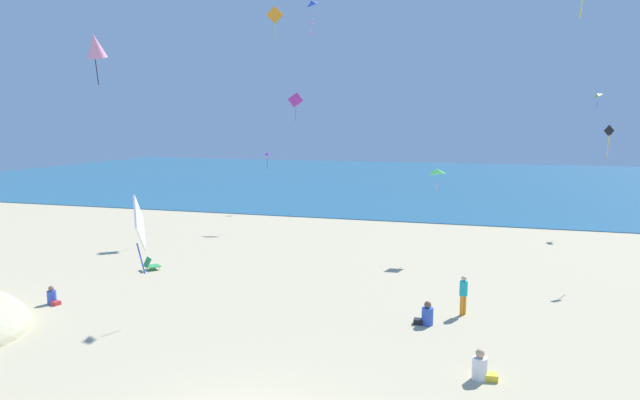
{
  "coord_description": "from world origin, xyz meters",
  "views": [
    {
      "loc": [
        4.79,
        -9.83,
        6.57
      ],
      "look_at": [
        0.0,
        6.17,
        4.33
      ],
      "focal_mm": 31.92,
      "sensor_mm": 36.0,
      "label": 1
    }
  ],
  "objects_px": {
    "kite_blue": "(311,3)",
    "beach_chair_far_left": "(151,264)",
    "kite_white": "(139,224)",
    "kite_orange": "(275,15)",
    "person_0": "(52,297)",
    "kite_pink": "(95,46)",
    "kite_green": "(437,171)",
    "kite_lime": "(597,95)",
    "person_4": "(426,316)",
    "kite_magenta": "(295,100)",
    "kite_purple": "(268,154)",
    "person_2": "(481,368)",
    "kite_black": "(609,133)",
    "person_6": "(463,292)"
  },
  "relations": [
    {
      "from": "kite_green",
      "to": "kite_pink",
      "type": "xyz_separation_m",
      "value": [
        -10.73,
        -11.25,
        4.98
      ]
    },
    {
      "from": "kite_green",
      "to": "kite_magenta",
      "type": "bearing_deg",
      "value": 142.04
    },
    {
      "from": "person_2",
      "to": "kite_purple",
      "type": "relative_size",
      "value": 0.66
    },
    {
      "from": "person_6",
      "to": "kite_white",
      "type": "bearing_deg",
      "value": 92.13
    },
    {
      "from": "kite_black",
      "to": "beach_chair_far_left",
      "type": "bearing_deg",
      "value": -164.27
    },
    {
      "from": "kite_orange",
      "to": "kite_magenta",
      "type": "height_order",
      "value": "kite_orange"
    },
    {
      "from": "kite_green",
      "to": "kite_pink",
      "type": "relative_size",
      "value": 0.63
    },
    {
      "from": "kite_magenta",
      "to": "kite_lime",
      "type": "xyz_separation_m",
      "value": [
        18.85,
        3.88,
        0.25
      ]
    },
    {
      "from": "kite_blue",
      "to": "person_6",
      "type": "bearing_deg",
      "value": -28.78
    },
    {
      "from": "kite_orange",
      "to": "kite_purple",
      "type": "bearing_deg",
      "value": 117.77
    },
    {
      "from": "kite_white",
      "to": "kite_green",
      "type": "height_order",
      "value": "kite_white"
    },
    {
      "from": "kite_white",
      "to": "kite_pink",
      "type": "xyz_separation_m",
      "value": [
        -6.34,
        7.09,
        4.71
      ]
    },
    {
      "from": "kite_magenta",
      "to": "kite_lime",
      "type": "bearing_deg",
      "value": 11.64
    },
    {
      "from": "person_2",
      "to": "kite_lime",
      "type": "relative_size",
      "value": 0.81
    },
    {
      "from": "person_2",
      "to": "kite_green",
      "type": "distance_m",
      "value": 14.52
    },
    {
      "from": "beach_chair_far_left",
      "to": "person_2",
      "type": "xyz_separation_m",
      "value": [
        14.55,
        -7.29,
        0.05
      ]
    },
    {
      "from": "person_0",
      "to": "kite_purple",
      "type": "xyz_separation_m",
      "value": [
        -0.96,
        23.64,
        4.04
      ]
    },
    {
      "from": "beach_chair_far_left",
      "to": "kite_lime",
      "type": "height_order",
      "value": "kite_lime"
    },
    {
      "from": "kite_magenta",
      "to": "kite_white",
      "type": "bearing_deg",
      "value": -77.81
    },
    {
      "from": "kite_magenta",
      "to": "kite_blue",
      "type": "height_order",
      "value": "kite_blue"
    },
    {
      "from": "person_2",
      "to": "kite_pink",
      "type": "bearing_deg",
      "value": 161.68
    },
    {
      "from": "kite_magenta",
      "to": "kite_pink",
      "type": "relative_size",
      "value": 1.04
    },
    {
      "from": "person_4",
      "to": "kite_purple",
      "type": "distance_m",
      "value": 26.47
    },
    {
      "from": "person_4",
      "to": "kite_lime",
      "type": "bearing_deg",
      "value": -111.97
    },
    {
      "from": "person_2",
      "to": "kite_purple",
      "type": "xyz_separation_m",
      "value": [
        -16.17,
        25.58,
        3.99
      ]
    },
    {
      "from": "kite_white",
      "to": "kite_pink",
      "type": "distance_m",
      "value": 10.62
    },
    {
      "from": "kite_green",
      "to": "kite_magenta",
      "type": "distance_m",
      "value": 13.3
    },
    {
      "from": "kite_white",
      "to": "kite_lime",
      "type": "distance_m",
      "value": 33.05
    },
    {
      "from": "kite_magenta",
      "to": "kite_lime",
      "type": "height_order",
      "value": "kite_magenta"
    },
    {
      "from": "beach_chair_far_left",
      "to": "person_2",
      "type": "height_order",
      "value": "person_2"
    },
    {
      "from": "kite_purple",
      "to": "kite_blue",
      "type": "relative_size",
      "value": 0.82
    },
    {
      "from": "person_2",
      "to": "kite_magenta",
      "type": "height_order",
      "value": "kite_magenta"
    },
    {
      "from": "beach_chair_far_left",
      "to": "kite_orange",
      "type": "bearing_deg",
      "value": 35.61
    },
    {
      "from": "person_0",
      "to": "kite_black",
      "type": "distance_m",
      "value": 23.6
    },
    {
      "from": "beach_chair_far_left",
      "to": "person_0",
      "type": "distance_m",
      "value": 5.39
    },
    {
      "from": "person_0",
      "to": "kite_pink",
      "type": "xyz_separation_m",
      "value": [
        2.0,
        0.56,
        8.99
      ]
    },
    {
      "from": "beach_chair_far_left",
      "to": "kite_white",
      "type": "relative_size",
      "value": 0.53
    },
    {
      "from": "kite_magenta",
      "to": "kite_pink",
      "type": "xyz_separation_m",
      "value": [
        -0.69,
        -19.08,
        1.12
      ]
    },
    {
      "from": "person_4",
      "to": "kite_magenta",
      "type": "distance_m",
      "value": 22.26
    },
    {
      "from": "person_0",
      "to": "kite_black",
      "type": "bearing_deg",
      "value": 43.01
    },
    {
      "from": "person_6",
      "to": "kite_green",
      "type": "bearing_deg",
      "value": -43.67
    },
    {
      "from": "kite_green",
      "to": "kite_lime",
      "type": "relative_size",
      "value": 1.13
    },
    {
      "from": "kite_purple",
      "to": "person_0",
      "type": "bearing_deg",
      "value": -87.68
    },
    {
      "from": "person_4",
      "to": "kite_magenta",
      "type": "bearing_deg",
      "value": -60.54
    },
    {
      "from": "kite_blue",
      "to": "kite_pink",
      "type": "relative_size",
      "value": 0.85
    },
    {
      "from": "kite_purple",
      "to": "kite_lime",
      "type": "bearing_deg",
      "value": -0.3
    },
    {
      "from": "person_4",
      "to": "person_0",
      "type": "bearing_deg",
      "value": 6.01
    },
    {
      "from": "person_0",
      "to": "person_4",
      "type": "xyz_separation_m",
      "value": [
        13.4,
        1.76,
        0.04
      ]
    },
    {
      "from": "kite_orange",
      "to": "kite_black",
      "type": "xyz_separation_m",
      "value": [
        18.47,
        -7.86,
        -7.29
      ]
    },
    {
      "from": "kite_blue",
      "to": "beach_chair_far_left",
      "type": "bearing_deg",
      "value": -168.84
    }
  ]
}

